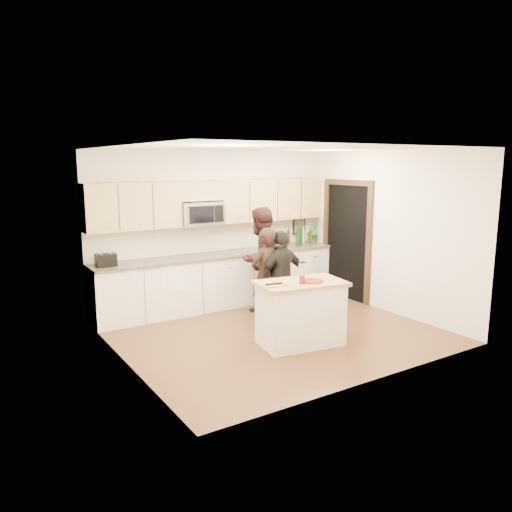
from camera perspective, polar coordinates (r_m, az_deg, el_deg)
floor at (r=7.57m, az=2.13°, el=-8.69°), size 4.50×4.50×0.00m
room_shell at (r=7.19m, az=2.23°, el=4.44°), size 4.52×4.02×2.71m
back_cabinetry at (r=8.83m, az=-4.09°, el=-2.71°), size 4.50×0.66×0.94m
upper_cabinetry at (r=8.76m, az=-4.47°, el=6.27°), size 4.50×0.33×0.75m
microwave at (r=8.58m, az=-6.37°, el=4.86°), size 0.76×0.41×0.40m
doorway at (r=9.35m, az=10.34°, el=2.18°), size 0.06×1.25×2.20m
framed_picture at (r=9.97m, az=4.94°, el=3.55°), size 0.30×0.03×0.38m
dish_towel at (r=8.19m, az=-9.35°, el=-1.52°), size 0.34×0.60×0.48m
island at (r=6.98m, az=5.10°, el=-6.49°), size 1.30×0.89×0.90m
red_plate at (r=6.88m, az=6.41°, el=-2.85°), size 0.32×0.32×0.02m
box_grater at (r=6.86m, az=5.24°, el=-1.68°), size 0.08×0.06×0.26m
drink_glass at (r=6.73m, az=5.28°, el=-2.73°), size 0.08×0.08×0.11m
cutting_board at (r=6.59m, az=2.01°, el=-3.37°), size 0.27×0.23×0.02m
tongs at (r=6.60m, az=2.06°, el=-3.20°), size 0.24×0.07×0.02m
knife at (r=6.61m, az=3.64°, el=-3.24°), size 0.20×0.06×0.01m
toaster at (r=7.96m, az=-16.79°, el=-0.45°), size 0.30×0.20×0.20m
bottle_cluster at (r=9.65m, az=5.05°, el=2.31°), size 0.50×0.38×0.39m
orchid at (r=9.87m, az=6.56°, el=2.88°), size 0.34×0.33×0.49m
woman_left at (r=7.79m, az=1.07°, el=-2.29°), size 0.62×0.47×1.52m
woman_center at (r=8.50m, az=0.47°, el=-0.35°), size 1.05×0.95×1.77m
woman_right at (r=7.82m, az=2.97°, el=-2.42°), size 0.88×0.41×1.48m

